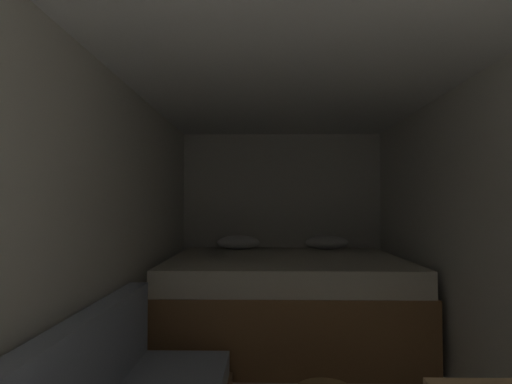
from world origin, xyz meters
The scene contains 5 objects.
wall_back centered at (0.00, 4.26, 1.03)m, with size 2.32×0.05×2.05m, color silver.
wall_left centered at (-1.14, 1.76, 1.03)m, with size 0.05×4.95×2.05m, color silver.
wall_right centered at (1.14, 1.76, 1.03)m, with size 0.05×4.95×2.05m, color silver.
ceiling_slab centered at (0.00, 1.76, 2.08)m, with size 2.32×4.95×0.05m, color white.
bed centered at (0.00, 3.33, 0.39)m, with size 2.10×1.73×0.92m.
Camera 1 is at (-0.19, -0.55, 1.25)m, focal length 29.70 mm.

